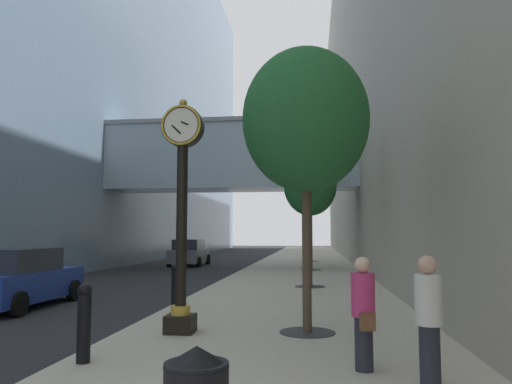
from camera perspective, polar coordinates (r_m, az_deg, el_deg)
ground_plane at (r=29.78m, az=-0.85°, el=-8.89°), size 110.00×110.00×0.00m
sidewalk_right at (r=32.52m, az=5.53°, el=-8.41°), size 6.43×80.00×0.14m
building_block_left at (r=39.08m, az=-19.59°, el=17.05°), size 23.84×80.00×33.15m
building_block_right at (r=35.69m, az=18.37°, el=16.88°), size 9.00×80.00×30.34m
street_clock at (r=9.91m, az=-8.65°, el=-1.16°), size 0.84×0.55×4.69m
bollard_second at (r=8.09m, az=-19.42°, el=-14.01°), size 0.22×0.22×1.19m
bollard_fourth at (r=12.71m, az=-9.39°, el=-10.79°), size 0.22×0.22×1.19m
street_tree_near at (r=10.10m, az=5.80°, el=8.27°), size 2.58×2.58×5.74m
street_tree_mid_near at (r=18.44m, az=6.17°, el=4.46°), size 2.11×2.11×6.19m
street_tree_mid_far at (r=26.68m, az=6.33°, el=0.74°), size 2.86×2.86×6.20m
street_tree_far at (r=35.06m, az=6.40°, el=0.51°), size 2.10×2.10×6.48m
pedestrian_walking at (r=7.36m, az=12.43°, el=-13.38°), size 0.39×0.49×1.61m
pedestrian_by_clock at (r=6.75m, az=19.51°, el=-13.65°), size 0.48×0.48×1.67m
car_grey_near at (r=32.58m, az=-7.78°, el=-7.05°), size 2.15×4.34×1.71m
car_blue_mid at (r=15.56m, az=-26.16°, el=-9.08°), size 2.18×4.39×1.67m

